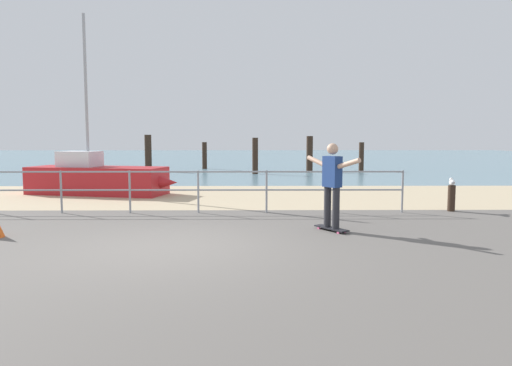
{
  "coord_description": "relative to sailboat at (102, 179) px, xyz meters",
  "views": [
    {
      "loc": [
        1.37,
        -7.87,
        1.85
      ],
      "look_at": [
        1.47,
        2.0,
        0.9
      ],
      "focal_mm": 33.47,
      "sensor_mm": 36.0,
      "label": 1
    }
  ],
  "objects": [
    {
      "name": "groyne_post_2",
      "position": [
        5.01,
        8.53,
        0.39
      ],
      "size": [
        0.29,
        0.29,
        1.83
      ],
      "primitive_type": "cylinder",
      "color": "#332319",
      "rests_on": "ground"
    },
    {
      "name": "beach_strip",
      "position": [
        3.44,
        -0.44,
        -0.53
      ],
      "size": [
        24.0,
        6.0,
        0.04
      ],
      "primitive_type": "cube",
      "color": "tan",
      "rests_on": "ground"
    },
    {
      "name": "railing_fence",
      "position": [
        2.7,
        -3.84,
        0.17
      ],
      "size": [
        11.62,
        0.05,
        1.05
      ],
      "color": "gray",
      "rests_on": "ground"
    },
    {
      "name": "seagull",
      "position": [
        9.79,
        -3.62,
        0.22
      ],
      "size": [
        0.22,
        0.48,
        0.18
      ],
      "color": "white",
      "rests_on": "bollard_short"
    },
    {
      "name": "ground_plane",
      "position": [
        3.44,
        -8.44,
        -0.53
      ],
      "size": [
        24.0,
        10.0,
        0.04
      ],
      "primitive_type": "cube",
      "color": "#605B56",
      "rests_on": "ground"
    },
    {
      "name": "sea_surface",
      "position": [
        3.44,
        27.56,
        -0.53
      ],
      "size": [
        72.0,
        50.0,
        0.04
      ],
      "primitive_type": "cube",
      "color": "slate",
      "rests_on": "ground"
    },
    {
      "name": "bollard_short",
      "position": [
        9.78,
        -3.63,
        -0.19
      ],
      "size": [
        0.18,
        0.18,
        0.66
      ],
      "primitive_type": "cylinder",
      "color": "#332319",
      "rests_on": "ground"
    },
    {
      "name": "groyne_post_0",
      "position": [
        -0.79,
        10.68,
        0.47
      ],
      "size": [
        0.37,
        0.37,
        1.98
      ],
      "primitive_type": "cylinder",
      "color": "#332319",
      "rests_on": "ground"
    },
    {
      "name": "groyne_post_1",
      "position": [
        2.11,
        12.32,
        0.26
      ],
      "size": [
        0.28,
        0.28,
        1.57
      ],
      "primitive_type": "cylinder",
      "color": "#332319",
      "rests_on": "ground"
    },
    {
      "name": "groyne_post_3",
      "position": [
        7.91,
        9.96,
        0.43
      ],
      "size": [
        0.34,
        0.34,
        1.91
      ],
      "primitive_type": "cylinder",
      "color": "#332319",
      "rests_on": "ground"
    },
    {
      "name": "sailboat",
      "position": [
        0.0,
        0.0,
        0.0
      ],
      "size": [
        5.07,
        2.36,
        5.72
      ],
      "color": "#B21E23",
      "rests_on": "ground"
    },
    {
      "name": "skateboard",
      "position": [
        6.39,
        -6.11,
        -0.46
      ],
      "size": [
        0.61,
        0.78,
        0.08
      ],
      "color": "black",
      "rests_on": "ground"
    },
    {
      "name": "skateboarder",
      "position": [
        6.39,
        -6.11,
        0.49
      ],
      "size": [
        0.87,
        1.26,
        1.65
      ],
      "color": "#26262B",
      "rests_on": "skateboard"
    },
    {
      "name": "groyne_post_4",
      "position": [
        10.81,
        10.59,
        0.26
      ],
      "size": [
        0.27,
        0.27,
        1.58
      ],
      "primitive_type": "cylinder",
      "color": "#332319",
      "rests_on": "ground"
    }
  ]
}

